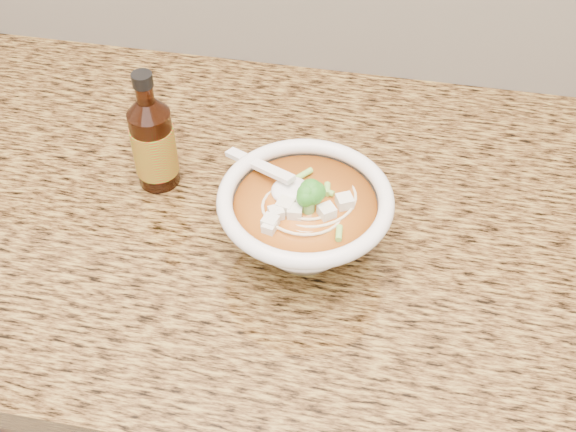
# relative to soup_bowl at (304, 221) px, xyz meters

# --- Properties ---
(cabinet) EXTENTS (4.00, 0.65, 0.86)m
(cabinet) POSITION_rel_soup_bowl_xyz_m (-0.05, 0.07, -0.52)
(cabinet) COLOR #33190F
(cabinet) RESTS_ON ground
(counter_slab) EXTENTS (4.00, 0.68, 0.04)m
(counter_slab) POSITION_rel_soup_bowl_xyz_m (-0.05, 0.07, -0.07)
(counter_slab) COLOR olive
(counter_slab) RESTS_ON cabinet
(soup_bowl) EXTENTS (0.21, 0.20, 0.11)m
(soup_bowl) POSITION_rel_soup_bowl_xyz_m (0.00, 0.00, 0.00)
(soup_bowl) COLOR white
(soup_bowl) RESTS_ON counter_slab
(hot_sauce_bottle) EXTENTS (0.07, 0.07, 0.17)m
(hot_sauce_bottle) POSITION_rel_soup_bowl_xyz_m (-0.21, 0.08, 0.02)
(hot_sauce_bottle) COLOR black
(hot_sauce_bottle) RESTS_ON counter_slab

